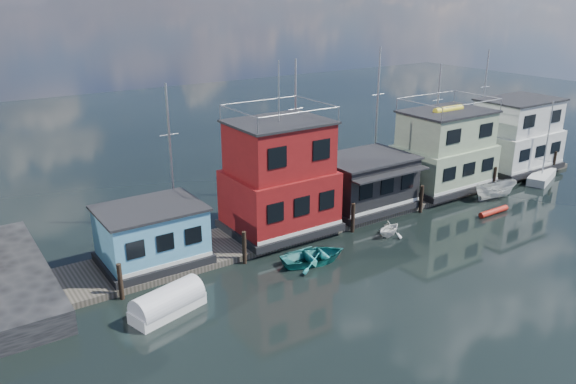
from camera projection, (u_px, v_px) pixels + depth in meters
ground at (494, 266)px, 35.71m from camera, size 160.00×160.00×0.00m
dock at (368, 207)px, 45.03m from camera, size 48.00×5.00×0.40m
houseboat_blue at (152, 235)px, 34.91m from camera, size 6.40×4.90×3.66m
houseboat_red at (279, 179)px, 39.26m from camera, size 7.40×5.90×11.86m
houseboat_dark at (365, 182)px, 44.01m from camera, size 7.40×6.10×4.06m
houseboat_green at (444, 151)px, 48.37m from camera, size 8.40×5.90×7.03m
houseboat_white at (516, 135)px, 53.62m from camera, size 8.40×5.90×6.66m
pilings at (390, 208)px, 42.36m from camera, size 42.28×0.28×2.20m
background_masts at (366, 121)px, 50.42m from camera, size 36.40×0.16×12.00m
dinghy_white at (389, 228)px, 39.94m from camera, size 2.64×2.40×1.19m
dinghy_teal at (314, 256)px, 36.06m from camera, size 4.82×3.79×0.90m
day_sailer at (542, 176)px, 51.74m from camera, size 4.94×3.12×7.40m
tarp_runabout at (168, 303)px, 30.27m from camera, size 4.40×2.64×1.67m
motorboat at (496, 190)px, 47.05m from camera, size 4.22×2.43×1.53m
red_kayak at (494, 211)px, 43.98m from camera, size 3.09×0.46×0.45m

